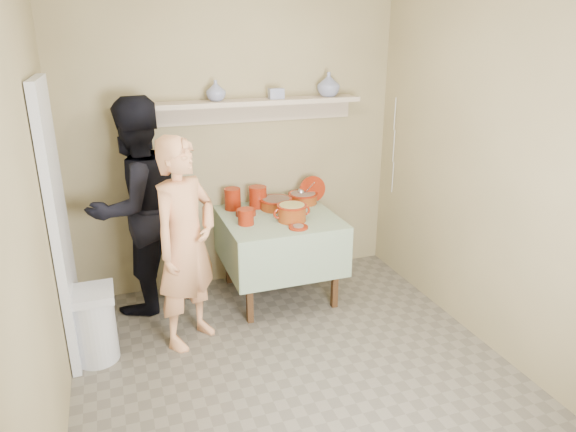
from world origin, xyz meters
name	(u,v)px	position (x,y,z in m)	size (l,w,h in m)	color
ground	(304,384)	(0.00, 0.00, 0.00)	(3.50, 3.50, 0.00)	#696152
tile_panel	(59,226)	(-1.46, 0.95, 1.00)	(0.06, 0.70, 2.00)	silver
plate_stack_a	(233,199)	(-0.08, 1.59, 0.86)	(0.15, 0.15, 0.19)	#7F1200
plate_stack_b	(258,197)	(0.15, 1.57, 0.86)	(0.16, 0.16, 0.19)	#7F1200
bowl_stack	(246,217)	(-0.07, 1.17, 0.83)	(0.13, 0.13, 0.13)	#7F1200
empty_bowl	(246,212)	(-0.02, 1.39, 0.79)	(0.18, 0.18, 0.05)	#7F1200
propped_lid	(312,189)	(0.68, 1.56, 0.88)	(0.25, 0.25, 0.02)	#7F1200
vase_right	(329,84)	(0.84, 1.62, 1.83)	(0.20, 0.20, 0.21)	navy
vase_left	(216,91)	(-0.18, 1.63, 1.81)	(0.16, 0.16, 0.17)	navy
ceramic_box	(276,94)	(0.34, 1.60, 1.77)	(0.13, 0.09, 0.09)	navy
person_cook	(186,244)	(-0.62, 0.81, 0.80)	(0.59, 0.38, 1.61)	#E79A64
person_helper	(138,208)	(-0.91, 1.48, 0.90)	(0.88, 0.68, 1.81)	black
room_shell	(307,153)	(0.00, 0.00, 1.61)	(3.04, 3.54, 2.62)	tan
serving_table	(279,229)	(0.25, 1.28, 0.64)	(0.97, 0.97, 0.76)	#4C2D16
cazuela_meat_a	(276,203)	(0.29, 1.47, 0.82)	(0.30, 0.30, 0.10)	maroon
cazuela_meat_b	(303,197)	(0.58, 1.54, 0.82)	(0.28, 0.28, 0.10)	maroon
ladle	(302,192)	(0.56, 1.54, 0.87)	(0.08, 0.26, 0.19)	silver
cazuela_rice	(292,211)	(0.32, 1.13, 0.85)	(0.33, 0.25, 0.14)	maroon
front_plate	(298,227)	(0.31, 0.94, 0.77)	(0.16, 0.16, 0.03)	#7F1200
wall_shelf	(259,104)	(0.20, 1.65, 1.67)	(1.80, 0.25, 0.21)	#BEA78D
trash_bin	(94,325)	(-1.32, 0.77, 0.28)	(0.32, 0.32, 0.56)	silver
electrical_cord	(394,146)	(1.47, 1.48, 1.25)	(0.01, 0.05, 0.90)	silver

